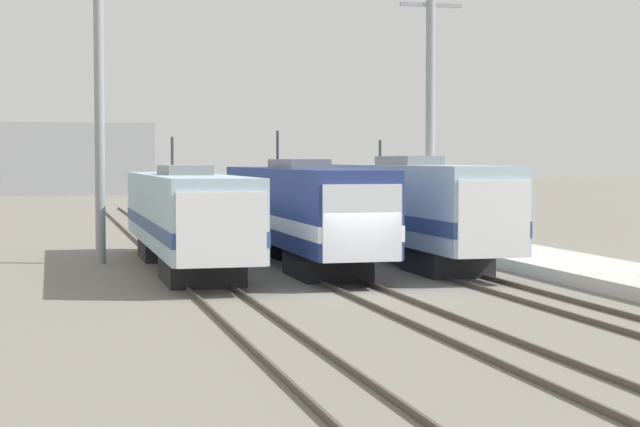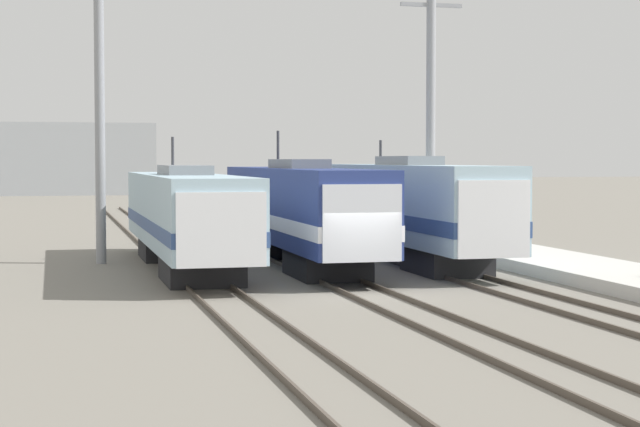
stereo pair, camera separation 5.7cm
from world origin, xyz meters
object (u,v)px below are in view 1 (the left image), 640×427
at_px(locomotive_far_right, 412,209).
at_px(catenary_tower_left, 99,106).
at_px(locomotive_far_left, 186,216).
at_px(locomotive_center, 301,211).
at_px(catenary_tower_right, 430,110).

xyz_separation_m(locomotive_far_right, catenary_tower_left, (-11.98, 3.25, 4.05)).
bearing_deg(locomotive_far_left, locomotive_center, 6.04).
relative_size(locomotive_far_right, catenary_tower_left, 1.40).
bearing_deg(locomotive_center, locomotive_far_right, -0.64).
height_order(locomotive_far_right, catenary_tower_right, catenary_tower_right).
bearing_deg(locomotive_center, locomotive_far_left, -173.96).
bearing_deg(catenary_tower_right, catenary_tower_left, 180.00).
relative_size(catenary_tower_left, catenary_tower_right, 1.00).
relative_size(locomotive_far_left, locomotive_far_right, 1.05).
relative_size(locomotive_far_right, catenary_tower_right, 1.40).
bearing_deg(catenary_tower_left, locomotive_far_left, -51.12).
height_order(locomotive_center, catenary_tower_right, catenary_tower_right).
xyz_separation_m(locomotive_center, catenary_tower_left, (-7.47, 3.20, 4.11)).
bearing_deg(catenary_tower_right, locomotive_center, -153.57).
bearing_deg(catenary_tower_left, locomotive_far_right, -15.16).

